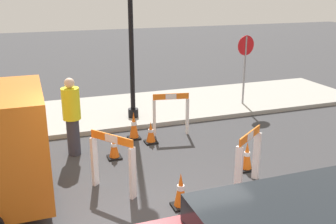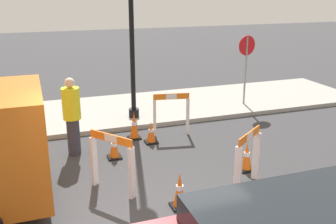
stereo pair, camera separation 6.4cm
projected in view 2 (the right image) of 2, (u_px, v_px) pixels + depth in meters
sidewalk_slab at (81, 114)px, 11.48m from camera, size 18.00×3.24×0.12m
stop_sign at (246, 59)px, 11.92m from camera, size 0.60×0.11×2.12m
barricade_0 at (248, 158)px, 7.26m from camera, size 0.81×0.65×1.12m
barricade_1 at (171, 112)px, 9.92m from camera, size 0.92×0.30×1.09m
barricade_2 at (112, 160)px, 7.12m from camera, size 0.69×0.85×1.13m
traffic_cone_0 at (134, 126)px, 9.73m from camera, size 0.30×0.30×0.70m
traffic_cone_1 at (180, 191)px, 6.69m from camera, size 0.30×0.30×0.65m
traffic_cone_2 at (114, 147)px, 8.64m from camera, size 0.30×0.30×0.54m
traffic_cone_3 at (151, 133)px, 9.49m from camera, size 0.30×0.30×0.54m
traffic_cone_4 at (247, 157)px, 8.06m from camera, size 0.30×0.30×0.61m
person_worker at (72, 114)px, 8.65m from camera, size 0.54×0.54×1.77m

